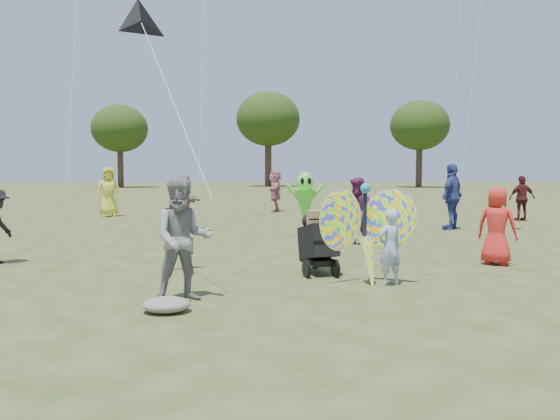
% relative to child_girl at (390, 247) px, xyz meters
% --- Properties ---
extents(ground, '(160.00, 160.00, 0.00)m').
position_rel_child_girl_xyz_m(ground, '(-1.43, -0.55, -0.58)').
color(ground, '#51592B').
rests_on(ground, ground).
extents(child_girl, '(0.50, 0.43, 1.17)m').
position_rel_child_girl_xyz_m(child_girl, '(0.00, 0.00, 0.00)').
color(child_girl, '#97AAD6').
rests_on(child_girl, ground).
extents(adult_man, '(0.91, 0.76, 1.68)m').
position_rel_child_girl_xyz_m(adult_man, '(-3.05, -0.79, 0.25)').
color(adult_man, gray).
rests_on(adult_man, ground).
extents(grey_bag, '(0.60, 0.49, 0.19)m').
position_rel_child_girl_xyz_m(grey_bag, '(-3.20, -1.41, -0.49)').
color(grey_bag, gray).
rests_on(grey_bag, ground).
extents(crowd_a, '(0.85, 0.81, 1.47)m').
position_rel_child_girl_xyz_m(crowd_a, '(2.49, 1.69, 0.15)').
color(crowd_a, red).
rests_on(crowd_a, ground).
extents(crowd_c, '(1.16, 1.17, 1.98)m').
position_rel_child_girl_xyz_m(crowd_c, '(4.01, 7.80, 0.41)').
color(crowd_c, navy).
rests_on(crowd_c, ground).
extents(crowd_d, '(1.16, 1.58, 1.65)m').
position_rel_child_girl_xyz_m(crowd_d, '(-4.08, 8.86, 0.24)').
color(crowd_d, '#976E5D').
rests_on(crowd_d, ground).
extents(crowd_e, '(0.95, 0.99, 1.61)m').
position_rel_child_girl_xyz_m(crowd_e, '(0.44, 4.41, 0.22)').
color(crowd_e, '#682253').
rests_on(crowd_e, ground).
extents(crowd_g, '(1.06, 0.85, 1.90)m').
position_rel_child_girl_xyz_m(crowd_g, '(-7.46, 13.32, 0.37)').
color(crowd_g, gold).
rests_on(crowd_g, ground).
extents(crowd_h, '(0.95, 0.43, 1.60)m').
position_rel_child_girl_xyz_m(crowd_h, '(7.57, 10.43, 0.22)').
color(crowd_h, '#491819').
rests_on(crowd_h, ground).
extents(crowd_j, '(0.66, 1.72, 1.82)m').
position_rel_child_girl_xyz_m(crowd_j, '(-0.87, 15.47, 0.32)').
color(crowd_j, '#B9697E').
rests_on(crowd_j, ground).
extents(jogging_stroller, '(0.66, 1.11, 1.09)m').
position_rel_child_girl_xyz_m(jogging_stroller, '(-0.97, 1.06, 0.03)').
color(jogging_stroller, black).
rests_on(jogging_stroller, ground).
extents(butterfly_kite, '(1.74, 0.75, 1.77)m').
position_rel_child_girl_xyz_m(butterfly_kite, '(-0.34, 0.10, 0.21)').
color(butterfly_kite, red).
rests_on(butterfly_kite, ground).
extents(delta_kite_rig, '(1.62, 1.66, 3.14)m').
position_rel_child_girl_xyz_m(delta_kite_rig, '(-3.81, 0.63, 3.47)').
color(delta_kite_rig, black).
rests_on(delta_kite_rig, ground).
extents(alien_kite, '(1.12, 0.69, 1.74)m').
position_rel_child_girl_xyz_m(alien_kite, '(-0.64, 5.97, 0.39)').
color(alien_kite, '#5BEC37').
rests_on(alien_kite, ground).
extents(tree_line, '(91.78, 33.60, 10.79)m').
position_rel_child_girl_xyz_m(tree_line, '(2.24, 44.44, 6.28)').
color(tree_line, '#3A2D21').
rests_on(tree_line, ground).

